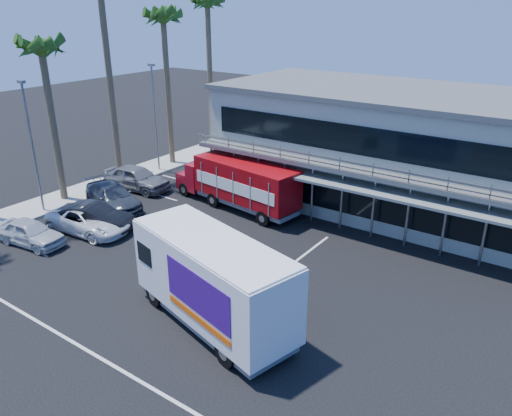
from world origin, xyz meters
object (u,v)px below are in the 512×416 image
Objects in this scene: parked_car_a at (30,232)px; parked_car_b at (94,217)px; white_van at (213,281)px; red_truck at (239,182)px.

parked_car_a is 3.42m from parked_car_b.
white_van is 11.97m from parked_car_b.
white_van is 1.77× the size of parked_car_b.
red_truck is at bearing -37.00° from parked_car_a.
red_truck is 2.06× the size of parked_car_b.
red_truck is at bearing 136.91° from white_van.
white_van reaches higher than red_truck.
red_truck is 1.16× the size of white_van.
white_van reaches higher than parked_car_a.
parked_car_b is (1.22, 3.20, 0.06)m from parked_car_a.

